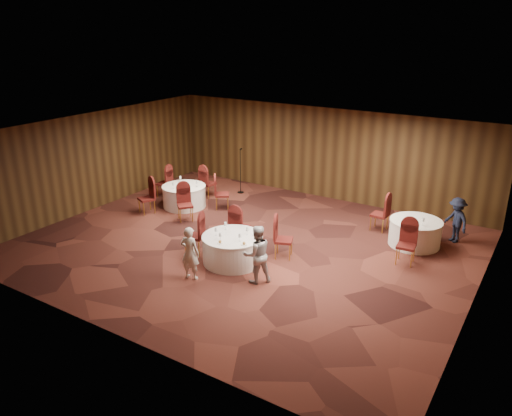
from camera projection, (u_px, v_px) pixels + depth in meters
The scene contains 15 objects.
ground at pixel (246, 245), 14.10m from camera, with size 12.00×12.00×0.00m, color black.
room_shell at pixel (246, 179), 13.42m from camera, with size 12.00×12.00×12.00m.
table_main at pixel (233, 249), 13.00m from camera, with size 1.59×1.59×0.74m.
table_left at pixel (184, 196), 16.95m from camera, with size 1.47×1.47×0.74m.
table_right at pixel (415, 232), 14.00m from camera, with size 1.44×1.44×0.74m.
chairs_main at pixel (239, 234), 13.59m from camera, with size 2.84×1.78×1.00m.
chairs_left at pixel (185, 192), 16.91m from camera, with size 3.13×3.03×1.00m.
chairs_right at pixel (392, 229), 13.93m from camera, with size 1.89×2.36×1.00m.
tabletop_main at pixel (234, 235), 12.69m from camera, with size 1.07×1.03×0.22m.
tabletop_left at pixel (184, 184), 16.79m from camera, with size 0.90×0.77×0.22m.
tabletop_right at pixel (423, 220), 13.50m from camera, with size 0.08×0.08×0.22m.
mic_stand at pixel (241, 180), 18.30m from camera, with size 0.24×0.24×1.67m.
woman_a at pixel (190, 253), 12.06m from camera, with size 0.49×0.32×1.36m, color silver.
woman_b at pixel (257, 254), 11.88m from camera, with size 0.71×0.55×1.46m, color #B5B6BA.
man_c at pixel (456, 220), 14.13m from camera, with size 0.85×0.49×1.32m, color #161B31.
Camera 1 is at (7.07, -10.73, 5.91)m, focal length 35.00 mm.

